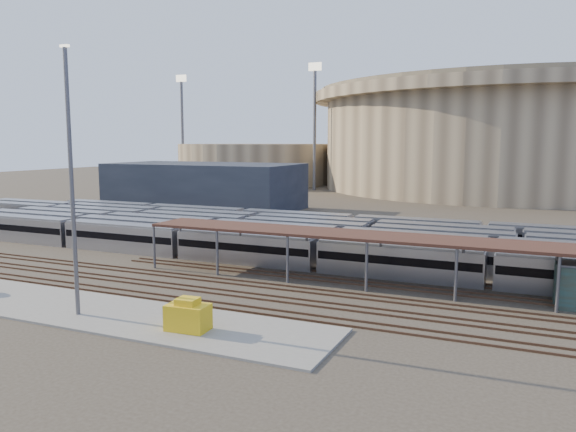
{
  "coord_description": "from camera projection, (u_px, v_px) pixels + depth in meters",
  "views": [
    {
      "loc": [
        32.6,
        -51.57,
        14.81
      ],
      "look_at": [
        4.47,
        12.0,
        5.57
      ],
      "focal_mm": 35.0,
      "sensor_mm": 36.0,
      "label": 1
    }
  ],
  "objects": [
    {
      "name": "yard_light_pole",
      "position": [
        72.0,
        183.0,
        46.36
      ],
      "size": [
        0.8,
        0.36,
        22.32
      ],
      "color": "#57575C",
      "rests_on": "apron"
    },
    {
      "name": "yellow_equipment",
      "position": [
        188.0,
        317.0,
        43.71
      ],
      "size": [
        3.39,
        2.26,
        2.04
      ],
      "primitive_type": "cube",
      "rotation": [
        0.0,
        0.0,
        0.07
      ],
      "color": "gold",
      "rests_on": "apron"
    },
    {
      "name": "floodlight_1",
      "position": [
        182.0,
        125.0,
        201.93
      ],
      "size": [
        4.0,
        1.0,
        38.4
      ],
      "color": "#57575C",
      "rests_on": "ground"
    },
    {
      "name": "floodlight_0",
      "position": [
        315.0,
        122.0,
        170.81
      ],
      "size": [
        4.0,
        1.0,
        38.4
      ],
      "color": "#57575C",
      "rests_on": "ground"
    },
    {
      "name": "secondary_arena",
      "position": [
        257.0,
        163.0,
        202.77
      ],
      "size": [
        56.0,
        56.0,
        14.0
      ],
      "primitive_type": "cylinder",
      "color": "tan",
      "rests_on": "ground"
    },
    {
      "name": "empty_tracks",
      "position": [
        181.0,
        287.0,
        57.23
      ],
      "size": [
        170.0,
        9.62,
        0.18
      ],
      "color": "#4C3323",
      "rests_on": "ground"
    },
    {
      "name": "subway_trains",
      "position": [
        282.0,
        236.0,
        78.06
      ],
      "size": [
        130.44,
        23.9,
        3.6
      ],
      "color": "#A2A2A7",
      "rests_on": "ground"
    },
    {
      "name": "floodlight_3",
      "position": [
        414.0,
        126.0,
        208.11
      ],
      "size": [
        4.0,
        1.0,
        38.4
      ],
      "color": "#57575C",
      "rests_on": "ground"
    },
    {
      "name": "ground",
      "position": [
        207.0,
        277.0,
        61.77
      ],
      "size": [
        420.0,
        420.0,
        0.0
      ],
      "primitive_type": "plane",
      "color": "#383026",
      "rests_on": "ground"
    },
    {
      "name": "stadium",
      "position": [
        512.0,
        136.0,
        176.49
      ],
      "size": [
        124.0,
        124.0,
        32.5
      ],
      "color": "tan",
      "rests_on": "ground"
    },
    {
      "name": "service_building",
      "position": [
        204.0,
        186.0,
        125.01
      ],
      "size": [
        42.0,
        20.0,
        10.0
      ],
      "primitive_type": "cube",
      "color": "#1E232D",
      "rests_on": "ground"
    },
    {
      "name": "apron",
      "position": [
        69.0,
        307.0,
        50.17
      ],
      "size": [
        50.0,
        9.0,
        0.2
      ],
      "primitive_type": "cube",
      "color": "gray",
      "rests_on": "ground"
    },
    {
      "name": "inspection_shed",
      "position": [
        416.0,
        241.0,
        55.92
      ],
      "size": [
        60.3,
        6.0,
        5.3
      ],
      "color": "#57575C",
      "rests_on": "ground"
    }
  ]
}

